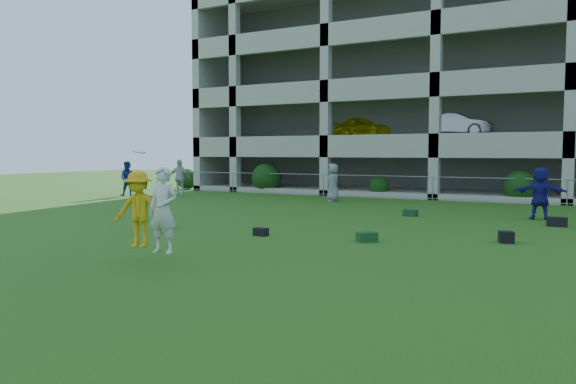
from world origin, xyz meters
The scene contains 15 objects.
ground centered at (0.00, 0.00, 0.00)m, with size 100.00×100.00×0.00m, color #235114.
bystander_a centered at (-15.01, 13.45, 0.95)m, with size 0.92×0.72×1.90m, color navy.
bystander_b centered at (-12.80, 15.03, 0.99)m, with size 1.16×0.48×1.98m, color silver.
bystander_c centered at (-4.03, 15.92, 0.91)m, with size 0.89×0.58×1.83m, color gray.
bystander_d centered at (5.42, 12.68, 0.93)m, with size 1.72×0.55×1.86m, color navy.
bag_red_a centered at (-4.71, 4.64, 0.14)m, with size 0.55×0.30×0.28m, color #580F10.
bag_black_b centered at (-1.13, 4.61, 0.11)m, with size 0.40×0.25×0.22m, color black.
bag_green_c centered at (1.90, 5.03, 0.13)m, with size 0.50×0.35×0.26m, color #163D1A.
crate_d centered at (5.13, 6.65, 0.15)m, with size 0.35×0.35×0.30m, color black.
bag_black_e centered at (6.08, 10.89, 0.15)m, with size 0.60×0.30×0.30m, color black.
bag_green_g centered at (1.13, 11.47, 0.12)m, with size 0.50×0.30×0.25m, color #133620.
frisbee_contest centered at (-1.28, 0.17, 1.13)m, with size 1.95×1.06×2.14m.
parking_garage centered at (-0.01, 27.70, 6.01)m, with size 30.00×14.00×12.00m.
fence centered at (0.00, 19.00, 0.61)m, with size 36.06×0.06×1.20m.
shrub_row centered at (4.59, 19.70, 1.51)m, with size 34.38×2.52×3.50m.
Camera 1 is at (7.18, -8.80, 2.34)m, focal length 35.00 mm.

